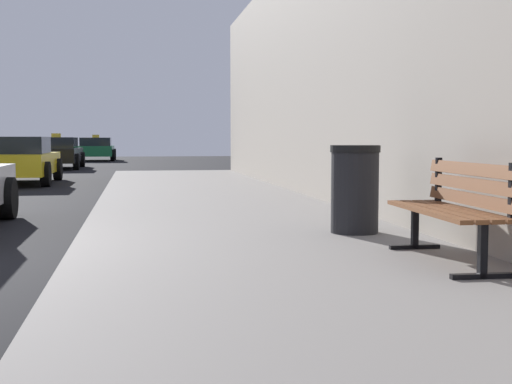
% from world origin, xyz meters
% --- Properties ---
extents(sidewalk, '(4.00, 32.00, 0.15)m').
position_xyz_m(sidewalk, '(4.00, 0.00, 0.07)').
color(sidewalk, gray).
rests_on(sidewalk, ground_plane).
extents(building_wall, '(0.70, 32.00, 5.00)m').
position_xyz_m(building_wall, '(6.20, 0.00, 2.50)').
color(building_wall, '#ADA393').
rests_on(building_wall, ground_plane).
extents(bench, '(0.57, 1.69, 0.89)m').
position_xyz_m(bench, '(5.39, -1.55, 0.66)').
color(bench, brown).
rests_on(bench, sidewalk).
extents(trash_bin, '(0.57, 0.57, 1.00)m').
position_xyz_m(trash_bin, '(5.12, 0.38, 0.65)').
color(trash_bin, black).
rests_on(trash_bin, sidewalk).
extents(car_yellow, '(2.03, 4.27, 1.27)m').
position_xyz_m(car_yellow, '(-0.51, 12.23, 0.65)').
color(car_yellow, yellow).
rests_on(car_yellow, ground_plane).
extents(car_black, '(1.97, 4.54, 1.43)m').
position_xyz_m(car_black, '(-0.51, 21.69, 0.65)').
color(car_black, black).
rests_on(car_black, ground_plane).
extents(car_green, '(2.06, 4.07, 1.43)m').
position_xyz_m(car_green, '(0.50, 31.51, 0.65)').
color(car_green, '#196638').
rests_on(car_green, ground_plane).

